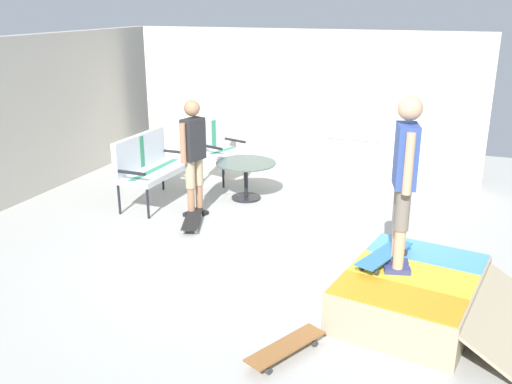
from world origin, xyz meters
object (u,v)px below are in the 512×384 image
Objects in this scene: skateboard_by_bench at (192,219)px; skateboard_on_ramp at (384,255)px; skateboard_spare at (286,347)px; skate_ramp at (414,293)px; person_skater at (404,173)px; patio_bench at (148,162)px; patio_chair_near_house at (218,144)px; patio_table at (246,173)px; person_watching at (193,151)px.

skateboard_on_ramp is (-1.15, -2.68, 0.43)m from skateboard_by_bench.
skateboard_on_ramp is (1.20, -0.61, 0.43)m from skateboard_spare.
skateboard_on_ramp is at bearing -113.29° from skateboard_by_bench.
skate_ramp is 1.19× the size of person_skater.
patio_bench reaches higher than skateboard_spare.
patio_chair_near_house is (1.39, -0.49, -0.00)m from patio_bench.
patio_table reaches higher than skateboard_by_bench.
patio_bench is at bearing 65.00° from skate_ramp.
person_skater is 2.01× the size of skateboard_on_ramp.
skateboard_by_bench is (-0.35, -0.12, -0.85)m from person_watching.
skateboard_on_ramp is (-3.14, -3.20, -0.10)m from patio_chair_near_house.
patio_bench is 1.57× the size of skateboard_spare.
person_watching is 3.21m from skateboard_on_ramp.
skateboard_on_ramp is at bearing -115.44° from patio_bench.
skateboard_spare is at bearing 139.38° from skate_ramp.
patio_table is 1.33m from skateboard_by_bench.
person_watching is (-0.26, -0.89, 0.32)m from patio_bench.
patio_chair_near_house is 1.72m from person_watching.
person_watching is at bearing 62.68° from skate_ramp.
patio_chair_near_house is at bearing 30.84° from skateboard_spare.
patio_table is 3.41m from skateboard_on_ramp.
skateboard_spare is 0.98× the size of skateboard_on_ramp.
person_watching reaches higher than patio_bench.
patio_chair_near_house is at bearing 47.33° from patio_table.
person_watching is 3.37m from person_skater.
patio_table is at bearing 47.18° from skate_ramp.
person_skater reaches higher than skateboard_by_bench.
skateboard_by_bench is (1.27, 3.00, -0.13)m from skate_ramp.
skateboard_by_bench is 3.13m from skateboard_spare.
person_watching is 2.01× the size of skateboard_spare.
skateboard_by_bench is 2.95m from skateboard_on_ramp.
patio_table reaches higher than skateboard_on_ramp.
person_skater reaches higher than skateboard_on_ramp.
skateboard_spare is at bearing -138.62° from skateboard_by_bench.
patio_chair_near_house reaches higher than skateboard_spare.
person_skater is at bearing -134.61° from patio_table.
patio_chair_near_house is (3.26, 3.52, 0.40)m from skate_ramp.
person_watching is 3.58m from skateboard_spare.
patio_bench is 1.47m from patio_chair_near_house.
patio_bench is 4.30m from skateboard_spare.
skateboard_by_bench is at bearing -160.26° from person_watching.
skate_ramp is 4.81m from patio_chair_near_house.
patio_bench is at bearing 59.22° from skateboard_by_bench.
person_skater is 0.88m from skateboard_on_ramp.
person_skater is at bearing 82.75° from skate_ramp.
skate_ramp is at bearing -40.62° from skateboard_spare.
skateboard_by_bench is at bearing 66.13° from person_skater.
person_skater reaches higher than skateboard_spare.
skateboard_by_bench is at bearing 67.09° from skate_ramp.
skate_ramp is 2.43× the size of skateboard_spare.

